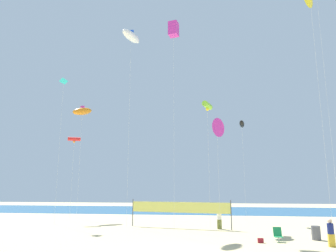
{
  "coord_description": "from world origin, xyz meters",
  "views": [
    {
      "loc": [
        2.17,
        -16.65,
        3.3
      ],
      "look_at": [
        -1.49,
        8.1,
        8.31
      ],
      "focal_mm": 33.71,
      "sensor_mm": 36.0,
      "label": 1
    }
  ],
  "objects_px": {
    "beachgoer_navy_shirt": "(331,232)",
    "kite_cyan_diamond": "(64,82)",
    "volleyball_net": "(179,208)",
    "kite_red_tube": "(74,139)",
    "kite_lime_tube": "(207,106)",
    "kite_white_inflatable": "(131,36)",
    "kite_orange_inflatable": "(82,111)",
    "kite_magenta_box": "(174,29)",
    "folding_beach_chair": "(278,234)",
    "beachgoer_white_shirt": "(219,218)",
    "beach_handbag": "(261,241)",
    "kite_magenta_delta": "(217,128)",
    "trash_barrel": "(316,233)",
    "kite_black_inflatable": "(242,124)"
  },
  "relations": [
    {
      "from": "beachgoer_white_shirt",
      "to": "kite_red_tube",
      "type": "relative_size",
      "value": 0.19
    },
    {
      "from": "kite_lime_tube",
      "to": "kite_black_inflatable",
      "type": "xyz_separation_m",
      "value": [
        3.56,
        5.29,
        -0.78
      ]
    },
    {
      "from": "kite_orange_inflatable",
      "to": "kite_lime_tube",
      "type": "relative_size",
      "value": 1.18
    },
    {
      "from": "folding_beach_chair",
      "to": "beachgoer_white_shirt",
      "type": "bearing_deg",
      "value": 156.69
    },
    {
      "from": "beach_handbag",
      "to": "kite_cyan_diamond",
      "type": "height_order",
      "value": "kite_cyan_diamond"
    },
    {
      "from": "trash_barrel",
      "to": "kite_black_inflatable",
      "type": "bearing_deg",
      "value": 107.34
    },
    {
      "from": "beachgoer_white_shirt",
      "to": "kite_lime_tube",
      "type": "height_order",
      "value": "kite_lime_tube"
    },
    {
      "from": "kite_orange_inflatable",
      "to": "kite_magenta_delta",
      "type": "relative_size",
      "value": 1.43
    },
    {
      "from": "volleyball_net",
      "to": "kite_cyan_diamond",
      "type": "height_order",
      "value": "kite_cyan_diamond"
    },
    {
      "from": "volleyball_net",
      "to": "trash_barrel",
      "type": "bearing_deg",
      "value": -28.05
    },
    {
      "from": "volleyball_net",
      "to": "kite_cyan_diamond",
      "type": "bearing_deg",
      "value": 173.69
    },
    {
      "from": "beachgoer_navy_shirt",
      "to": "kite_magenta_box",
      "type": "relative_size",
      "value": 0.09
    },
    {
      "from": "beachgoer_navy_shirt",
      "to": "kite_lime_tube",
      "type": "xyz_separation_m",
      "value": [
        -7.14,
        8.39,
        10.11
      ]
    },
    {
      "from": "beach_handbag",
      "to": "kite_white_inflatable",
      "type": "height_order",
      "value": "kite_white_inflatable"
    },
    {
      "from": "kite_lime_tube",
      "to": "kite_magenta_delta",
      "type": "bearing_deg",
      "value": -66.89
    },
    {
      "from": "beachgoer_white_shirt",
      "to": "beachgoer_navy_shirt",
      "type": "bearing_deg",
      "value": 17.65
    },
    {
      "from": "beachgoer_navy_shirt",
      "to": "kite_red_tube",
      "type": "distance_m",
      "value": 25.7
    },
    {
      "from": "kite_orange_inflatable",
      "to": "kite_lime_tube",
      "type": "bearing_deg",
      "value": -23.04
    },
    {
      "from": "beachgoer_navy_shirt",
      "to": "kite_black_inflatable",
      "type": "bearing_deg",
      "value": -146.75
    },
    {
      "from": "beachgoer_white_shirt",
      "to": "beach_handbag",
      "type": "xyz_separation_m",
      "value": [
        2.45,
        -6.62,
        -0.77
      ]
    },
    {
      "from": "beachgoer_white_shirt",
      "to": "kite_white_inflatable",
      "type": "height_order",
      "value": "kite_white_inflatable"
    },
    {
      "from": "beach_handbag",
      "to": "kite_white_inflatable",
      "type": "distance_m",
      "value": 22.07
    },
    {
      "from": "trash_barrel",
      "to": "kite_orange_inflatable",
      "type": "xyz_separation_m",
      "value": [
        -22.29,
        12.33,
        12.13
      ]
    },
    {
      "from": "folding_beach_chair",
      "to": "kite_white_inflatable",
      "type": "height_order",
      "value": "kite_white_inflatable"
    },
    {
      "from": "kite_lime_tube",
      "to": "trash_barrel",
      "type": "bearing_deg",
      "value": -39.71
    },
    {
      "from": "beachgoer_navy_shirt",
      "to": "kite_lime_tube",
      "type": "bearing_deg",
      "value": -121.01
    },
    {
      "from": "beach_handbag",
      "to": "kite_cyan_diamond",
      "type": "distance_m",
      "value": 24.38
    },
    {
      "from": "kite_red_tube",
      "to": "beachgoer_navy_shirt",
      "type": "bearing_deg",
      "value": -28.02
    },
    {
      "from": "trash_barrel",
      "to": "kite_magenta_box",
      "type": "height_order",
      "value": "kite_magenta_box"
    },
    {
      "from": "kite_red_tube",
      "to": "kite_white_inflatable",
      "type": "relative_size",
      "value": 0.47
    },
    {
      "from": "folding_beach_chair",
      "to": "kite_magenta_box",
      "type": "relative_size",
      "value": 0.05
    },
    {
      "from": "volleyball_net",
      "to": "kite_cyan_diamond",
      "type": "relative_size",
      "value": 0.6
    },
    {
      "from": "kite_red_tube",
      "to": "kite_cyan_diamond",
      "type": "distance_m",
      "value": 6.19
    },
    {
      "from": "kite_orange_inflatable",
      "to": "kite_magenta_box",
      "type": "bearing_deg",
      "value": -34.45
    },
    {
      "from": "kite_orange_inflatable",
      "to": "kite_red_tube",
      "type": "relative_size",
      "value": 1.51
    },
    {
      "from": "kite_orange_inflatable",
      "to": "kite_white_inflatable",
      "type": "bearing_deg",
      "value": -42.06
    },
    {
      "from": "kite_lime_tube",
      "to": "kite_white_inflatable",
      "type": "height_order",
      "value": "kite_white_inflatable"
    },
    {
      "from": "beachgoer_white_shirt",
      "to": "folding_beach_chair",
      "type": "xyz_separation_m",
      "value": [
        3.62,
        -6.03,
        -0.44
      ]
    },
    {
      "from": "beachgoer_navy_shirt",
      "to": "kite_magenta_box",
      "type": "bearing_deg",
      "value": -103.93
    },
    {
      "from": "beachgoer_white_shirt",
      "to": "beachgoer_navy_shirt",
      "type": "distance_m",
      "value": 9.81
    },
    {
      "from": "kite_magenta_box",
      "to": "kite_magenta_delta",
      "type": "relative_size",
      "value": 2.0
    },
    {
      "from": "beach_handbag",
      "to": "kite_red_tube",
      "type": "height_order",
      "value": "kite_red_tube"
    },
    {
      "from": "beach_handbag",
      "to": "kite_lime_tube",
      "type": "bearing_deg",
      "value": 113.2
    },
    {
      "from": "beachgoer_navy_shirt",
      "to": "volleyball_net",
      "type": "bearing_deg",
      "value": -109.62
    },
    {
      "from": "beachgoer_navy_shirt",
      "to": "kite_cyan_diamond",
      "type": "distance_m",
      "value": 27.32
    },
    {
      "from": "folding_beach_chair",
      "to": "kite_magenta_delta",
      "type": "distance_m",
      "value": 10.09
    },
    {
      "from": "beachgoer_navy_shirt",
      "to": "kite_magenta_box",
      "type": "distance_m",
      "value": 20.83
    },
    {
      "from": "beachgoer_white_shirt",
      "to": "beach_handbag",
      "type": "distance_m",
      "value": 7.1
    },
    {
      "from": "beachgoer_white_shirt",
      "to": "trash_barrel",
      "type": "distance_m",
      "value": 7.97
    },
    {
      "from": "volleyball_net",
      "to": "kite_red_tube",
      "type": "xyz_separation_m",
      "value": [
        -11.86,
        3.81,
        6.94
      ]
    }
  ]
}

